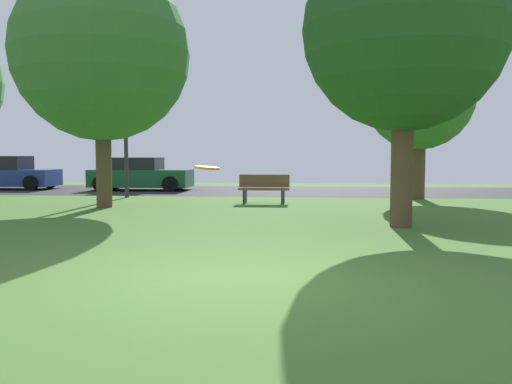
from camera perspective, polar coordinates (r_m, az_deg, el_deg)
ground_plane at (r=6.88m, az=-2.76°, el=-9.07°), size 44.00×44.00×0.00m
road_strip at (r=22.71m, az=2.74°, el=0.11°), size 44.00×6.40×0.01m
oak_tree_center at (r=12.17m, az=15.34°, el=16.09°), size 4.25×4.25×6.27m
birch_tree_lone at (r=16.58m, az=-15.93°, el=13.84°), size 5.03×5.03×6.95m
maple_tree_far at (r=19.46m, az=16.79°, el=9.64°), size 3.70×3.70×5.39m
frisbee_disc at (r=5.78m, az=-5.16°, el=2.55°), size 0.33×0.33×0.05m
parked_car_blue at (r=26.27m, az=-24.61°, el=1.72°), size 4.10×1.93×1.46m
parked_car_green at (r=23.72m, az=-12.05°, el=1.75°), size 4.20×2.05×1.40m
park_bench at (r=17.08m, az=0.85°, el=0.37°), size 1.60×0.45×0.90m
street_lamp_post at (r=19.88m, az=-13.53°, el=5.93°), size 0.14×0.14×4.50m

